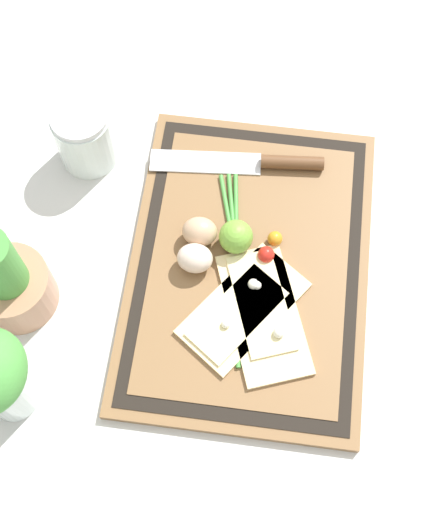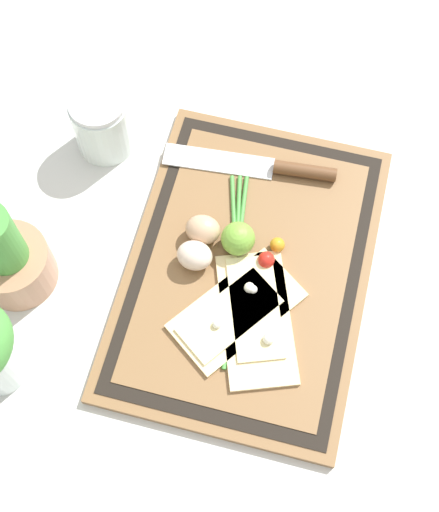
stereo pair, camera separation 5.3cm
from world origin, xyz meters
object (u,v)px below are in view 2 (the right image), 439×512
object	(u,v)px
knife	(278,168)
pizza_slice_far	(235,311)
sauce_jar	(103,126)
lime	(238,239)
pizza_slice_near	(256,316)
cherry_tomato_yellow	(277,245)
cherry_tomato_red	(266,260)
egg_pink	(195,256)
herb_pot	(9,259)
egg_brown	(203,230)

from	to	relation	value
knife	pizza_slice_far	bearing A→B (deg)	178.14
knife	sauce_jar	size ratio (longest dim) A/B	2.45
lime	pizza_slice_near	bearing A→B (deg)	-153.04
lime	cherry_tomato_yellow	world-z (taller)	lime
knife	cherry_tomato_red	bearing A→B (deg)	-173.83
egg_pink	cherry_tomato_yellow	bearing A→B (deg)	-65.39
pizza_slice_far	lime	distance (m)	0.11
cherry_tomato_red	herb_pot	size ratio (longest dim) A/B	0.14
pizza_slice_near	pizza_slice_far	distance (m)	0.03
cherry_tomato_yellow	herb_pot	bearing A→B (deg)	110.00
cherry_tomato_red	egg_pink	bearing A→B (deg)	102.92
cherry_tomato_yellow	egg_brown	bearing A→B (deg)	94.12
knife	egg_pink	xyz separation A→B (m)	(-0.19, 0.09, 0.01)
knife	lime	bearing A→B (deg)	168.14
lime	herb_pot	world-z (taller)	herb_pot
egg_brown	herb_pot	bearing A→B (deg)	116.30
knife	cherry_tomato_yellow	xyz separation A→B (m)	(-0.13, -0.03, 0.00)
pizza_slice_near	egg_pink	distance (m)	0.13
cherry_tomato_yellow	sauce_jar	world-z (taller)	sauce_jar
cherry_tomato_red	pizza_slice_far	bearing A→B (deg)	163.68
pizza_slice_far	egg_pink	bearing A→B (deg)	50.81
egg_brown	cherry_tomato_yellow	xyz separation A→B (m)	(0.01, -0.11, -0.01)
knife	egg_brown	world-z (taller)	egg_brown
egg_brown	egg_pink	distance (m)	0.04
egg_pink	sauce_jar	bearing A→B (deg)	48.38
egg_pink	cherry_tomato_yellow	size ratio (longest dim) A/B	2.32
pizza_slice_near	pizza_slice_far	world-z (taller)	same
cherry_tomato_yellow	knife	bearing A→B (deg)	11.90
egg_brown	sauce_jar	size ratio (longest dim) A/B	0.47
pizza_slice_far	cherry_tomato_yellow	bearing A→B (deg)	-17.32
pizza_slice_far	herb_pot	distance (m)	0.34
egg_brown	cherry_tomato_red	xyz separation A→B (m)	(-0.02, -0.10, -0.01)
pizza_slice_near	egg_pink	xyz separation A→B (m)	(0.06, 0.11, 0.02)
lime	cherry_tomato_yellow	size ratio (longest dim) A/B	2.24
pizza_slice_near	cherry_tomato_yellow	world-z (taller)	same
pizza_slice_far	egg_brown	size ratio (longest dim) A/B	4.02
lime	sauce_jar	distance (m)	0.29
pizza_slice_near	sauce_jar	bearing A→B (deg)	52.04
egg_brown	lime	distance (m)	0.06
knife	lime	world-z (taller)	lime
knife	egg_pink	distance (m)	0.21
egg_brown	cherry_tomato_red	bearing A→B (deg)	-101.24
cherry_tomato_red	egg_brown	bearing A→B (deg)	78.76
pizza_slice_near	egg_brown	xyz separation A→B (m)	(0.11, 0.11, 0.02)
egg_pink	herb_pot	xyz separation A→B (m)	(-0.08, 0.25, 0.02)
knife	pizza_slice_near	bearing A→B (deg)	-174.76
pizza_slice_far	knife	distance (m)	0.25
knife	cherry_tomato_yellow	distance (m)	0.14
pizza_slice_near	knife	xyz separation A→B (m)	(0.25, 0.02, 0.00)
pizza_slice_far	cherry_tomato_yellow	distance (m)	0.12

